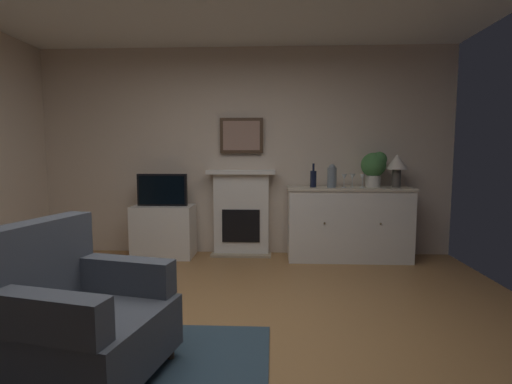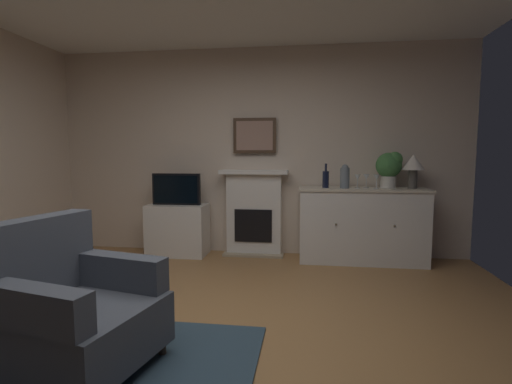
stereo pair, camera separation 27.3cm
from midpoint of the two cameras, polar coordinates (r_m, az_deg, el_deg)
ground_plane at (r=2.77m, az=-4.83°, el=-23.56°), size 5.36×5.21×0.10m
wall_rear at (r=4.96m, az=1.59°, el=6.03°), size 5.36×0.06×2.65m
area_rug at (r=2.65m, az=-22.66°, el=-24.06°), size 2.10×1.47×0.02m
fireplace_unit at (r=4.89m, az=1.32°, el=-3.12°), size 0.87×0.30×1.10m
framed_picture at (r=4.88m, az=1.41°, el=8.50°), size 0.55×0.04×0.45m
sideboard_cabinet at (r=4.77m, az=17.31°, el=-4.80°), size 1.51×0.49×0.90m
table_lamp at (r=4.82m, az=24.18°, el=3.78°), size 0.26×0.26×0.40m
wine_bottle at (r=4.61m, az=12.15°, el=1.95°), size 0.08×0.08×0.29m
wine_glass_left at (r=4.64m, az=16.71°, el=2.04°), size 0.07×0.07×0.16m
wine_glass_center at (r=4.72m, az=17.93°, el=2.06°), size 0.07×0.07×0.16m
wine_glass_right at (r=4.69m, az=19.35°, el=1.99°), size 0.07×0.07×0.16m
vase_decorative at (r=4.61m, az=14.92°, el=2.28°), size 0.11×0.11×0.28m
tv_cabinet at (r=4.98m, az=-10.18°, el=-5.62°), size 0.75×0.42×0.66m
tv_set at (r=4.88m, az=-10.38°, el=0.42°), size 0.62×0.07×0.40m
potted_plant_small at (r=4.80m, az=21.08°, el=3.62°), size 0.30×0.30×0.43m
armchair at (r=2.54m, az=-23.22°, el=-16.00°), size 0.95×0.92×0.92m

